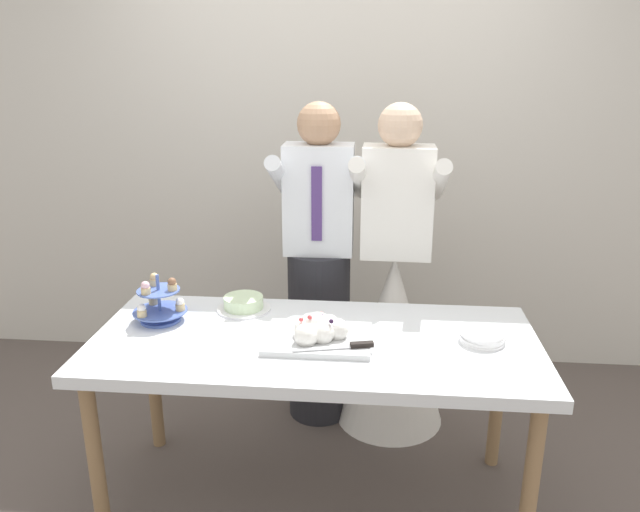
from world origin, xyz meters
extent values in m
plane|color=#564C47|center=(0.00, 0.00, 0.00)|extent=(8.00, 8.00, 0.00)
cube|color=beige|center=(0.00, 1.45, 1.45)|extent=(5.20, 0.10, 2.90)
cube|color=silver|center=(0.00, 0.00, 0.75)|extent=(1.80, 0.80, 0.05)
cylinder|color=olive|center=(-0.82, -0.32, 0.36)|extent=(0.06, 0.06, 0.72)
cylinder|color=olive|center=(0.82, -0.32, 0.36)|extent=(0.06, 0.06, 0.72)
cylinder|color=olive|center=(-0.82, 0.32, 0.36)|extent=(0.06, 0.06, 0.72)
cylinder|color=olive|center=(0.82, 0.32, 0.36)|extent=(0.06, 0.06, 0.72)
cylinder|color=#4C66B2|center=(-0.68, 0.11, 0.78)|extent=(0.17, 0.17, 0.01)
cylinder|color=#4C66B2|center=(-0.68, 0.11, 0.88)|extent=(0.01, 0.01, 0.21)
cylinder|color=#4C66B2|center=(-0.68, 0.11, 0.82)|extent=(0.23, 0.23, 0.01)
cylinder|color=#D1B784|center=(-0.59, 0.12, 0.84)|extent=(0.04, 0.04, 0.03)
sphere|color=white|center=(-0.59, 0.12, 0.86)|extent=(0.04, 0.04, 0.04)
cylinder|color=#D1B784|center=(-0.73, 0.18, 0.84)|extent=(0.04, 0.04, 0.03)
sphere|color=white|center=(-0.73, 0.18, 0.86)|extent=(0.04, 0.04, 0.04)
cylinder|color=#D1B784|center=(-0.73, 0.04, 0.84)|extent=(0.04, 0.04, 0.03)
sphere|color=white|center=(-0.73, 0.04, 0.86)|extent=(0.04, 0.04, 0.04)
cylinder|color=#4C66B2|center=(-0.68, 0.11, 0.92)|extent=(0.18, 0.18, 0.01)
cylinder|color=#D1B784|center=(-0.61, 0.11, 0.93)|extent=(0.04, 0.04, 0.03)
sphere|color=brown|center=(-0.61, 0.11, 0.96)|extent=(0.04, 0.04, 0.04)
cylinder|color=#D1B784|center=(-0.71, 0.16, 0.93)|extent=(0.04, 0.04, 0.03)
sphere|color=#D6B27A|center=(-0.71, 0.16, 0.96)|extent=(0.04, 0.04, 0.04)
cylinder|color=#D1B784|center=(-0.71, 0.06, 0.93)|extent=(0.04, 0.04, 0.03)
sphere|color=#EAB7C6|center=(-0.71, 0.06, 0.96)|extent=(0.04, 0.04, 0.04)
cube|color=silver|center=(0.02, -0.03, 0.79)|extent=(0.42, 0.31, 0.02)
sphere|color=white|center=(0.09, -0.03, 0.83)|extent=(0.09, 0.09, 0.09)
sphere|color=white|center=(0.06, 0.04, 0.82)|extent=(0.07, 0.07, 0.07)
sphere|color=white|center=(-0.02, 0.04, 0.83)|extent=(0.08, 0.08, 0.08)
sphere|color=white|center=(-0.04, -0.03, 0.83)|extent=(0.08, 0.08, 0.08)
sphere|color=white|center=(-0.02, -0.10, 0.83)|extent=(0.09, 0.09, 0.09)
sphere|color=white|center=(0.04, -0.07, 0.83)|extent=(0.09, 0.09, 0.09)
sphere|color=white|center=(0.02, -0.03, 0.84)|extent=(0.11, 0.11, 0.11)
sphere|color=#DB474C|center=(-0.01, -0.06, 0.89)|extent=(0.02, 0.02, 0.02)
sphere|color=#DB474C|center=(-0.05, -0.05, 0.87)|extent=(0.02, 0.02, 0.02)
sphere|color=#2D1938|center=(0.07, -0.07, 0.88)|extent=(0.02, 0.02, 0.02)
sphere|color=#DB474C|center=(0.03, 0.00, 0.88)|extent=(0.02, 0.02, 0.02)
sphere|color=#2D1938|center=(0.03, -0.04, 0.89)|extent=(0.02, 0.02, 0.02)
cube|color=silver|center=(0.05, -0.15, 0.80)|extent=(0.23, 0.07, 0.00)
cube|color=black|center=(0.19, -0.11, 0.81)|extent=(0.09, 0.05, 0.02)
cylinder|color=white|center=(0.67, 0.02, 0.78)|extent=(0.18, 0.18, 0.01)
cylinder|color=white|center=(0.67, 0.03, 0.79)|extent=(0.18, 0.18, 0.01)
cylinder|color=white|center=(0.67, 0.03, 0.80)|extent=(0.18, 0.18, 0.01)
cylinder|color=white|center=(0.67, 0.03, 0.81)|extent=(0.18, 0.18, 0.01)
cylinder|color=white|center=(-0.35, 0.26, 0.78)|extent=(0.24, 0.24, 0.01)
cylinder|color=beige|center=(-0.35, 0.26, 0.81)|extent=(0.18, 0.18, 0.05)
cylinder|color=#232328|center=(-0.05, 0.70, 0.46)|extent=(0.32, 0.32, 0.92)
cube|color=white|center=(-0.05, 0.70, 1.19)|extent=(0.34, 0.20, 0.54)
sphere|color=tan|center=(-0.05, 0.70, 1.55)|extent=(0.21, 0.21, 0.21)
cylinder|color=white|center=(-0.24, 0.70, 1.30)|extent=(0.08, 0.49, 0.28)
cylinder|color=white|center=(0.14, 0.70, 1.30)|extent=(0.08, 0.49, 0.28)
cube|color=#4C3372|center=(-0.05, 0.59, 1.19)|extent=(0.05, 0.01, 0.36)
cone|color=white|center=(0.34, 0.67, 0.46)|extent=(0.56, 0.56, 0.92)
cube|color=white|center=(0.34, 0.67, 1.19)|extent=(0.34, 0.21, 0.54)
sphere|color=beige|center=(0.34, 0.67, 1.55)|extent=(0.21, 0.21, 0.21)
cylinder|color=white|center=(0.15, 0.68, 1.30)|extent=(0.09, 0.49, 0.28)
cylinder|color=white|center=(0.53, 0.67, 1.30)|extent=(0.09, 0.49, 0.28)
camera|label=1|loc=(0.23, -2.23, 1.85)|focal=34.28mm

